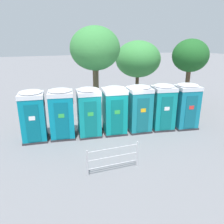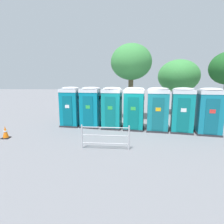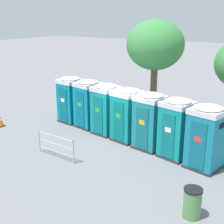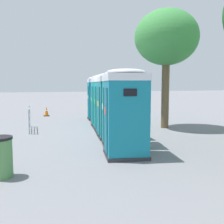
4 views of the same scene
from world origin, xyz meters
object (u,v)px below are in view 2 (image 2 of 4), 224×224
at_px(portapotty_1, 91,107).
at_px(portapotty_6, 209,111).
at_px(portapotty_2, 112,108).
at_px(portapotty_3, 134,108).
at_px(portapotty_5, 182,110).
at_px(portapotty_0, 71,106).
at_px(event_barrier, 105,136).
at_px(portapotty_4, 158,109).
at_px(street_tree_2, 131,63).
at_px(street_tree_0, 178,76).
at_px(traffic_cone, 5,132).

distance_m(portapotty_1, portapotty_6, 6.79).
height_order(portapotty_1, portapotty_2, same).
bearing_deg(portapotty_3, portapotty_5, -9.72).
height_order(portapotty_0, event_barrier, portapotty_0).
bearing_deg(portapotty_2, portapotty_4, -9.61).
distance_m(portapotty_4, street_tree_2, 4.53).
relative_size(portapotty_6, event_barrier, 1.23).
relative_size(portapotty_5, street_tree_0, 0.54).
distance_m(portapotty_0, portapotty_3, 4.07).
distance_m(portapotty_1, street_tree_0, 8.56).
bearing_deg(portapotty_2, traffic_cone, -156.41).
height_order(portapotty_2, portapotty_4, same).
bearing_deg(portapotty_1, portapotty_5, -10.23).
relative_size(portapotty_0, portapotty_1, 1.00).
xyz_separation_m(portapotty_4, event_barrier, (-2.79, -3.08, -0.72)).
distance_m(portapotty_2, portapotty_6, 5.43).
bearing_deg(event_barrier, portapotty_0, 122.67).
xyz_separation_m(portapotty_1, traffic_cone, (-3.98, -2.60, -0.97)).
distance_m(portapotty_3, portapotty_6, 4.07).
bearing_deg(portapotty_6, portapotty_4, 168.33).
distance_m(portapotty_0, event_barrier, 4.80).
bearing_deg(street_tree_0, portapotty_2, -137.69).
xyz_separation_m(portapotty_2, portapotty_3, (1.34, -0.22, -0.00)).
relative_size(street_tree_2, traffic_cone, 8.72).
relative_size(street_tree_2, event_barrier, 2.71).
bearing_deg(event_barrier, portapotty_6, 24.90).
bearing_deg(portapotty_2, street_tree_0, 42.31).
relative_size(portapotty_5, portapotty_6, 1.00).
distance_m(portapotty_5, portapotty_6, 1.36).
bearing_deg(portapotty_5, portapotty_2, 170.43).
height_order(portapotty_5, event_barrier, portapotty_5).
xyz_separation_m(portapotty_2, traffic_cone, (-5.31, -2.32, -0.97)).
distance_m(portapotty_1, portapotty_5, 5.43).
bearing_deg(portapotty_3, portapotty_2, 170.73).
bearing_deg(portapotty_1, event_barrier, -72.37).
bearing_deg(portapotty_3, portapotty_4, -9.96).
relative_size(portapotty_2, portapotty_6, 1.00).
height_order(portapotty_5, street_tree_2, street_tree_2).
height_order(portapotty_5, street_tree_0, street_tree_0).
distance_m(portapotty_1, street_tree_2, 4.61).
bearing_deg(street_tree_0, portapotty_6, -91.66).
distance_m(traffic_cone, event_barrier, 5.34).
bearing_deg(traffic_cone, portapotty_5, 9.98).
bearing_deg(portapotty_6, portapotty_0, 169.64).
xyz_separation_m(portapotty_2, portapotty_4, (2.68, -0.45, -0.00)).
distance_m(portapotty_2, event_barrier, 3.61).
bearing_deg(portapotty_2, portapotty_6, -10.64).
xyz_separation_m(portapotty_1, portapotty_2, (1.33, -0.29, 0.00)).
distance_m(portapotty_1, traffic_cone, 4.85).
height_order(portapotty_1, portapotty_4, same).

